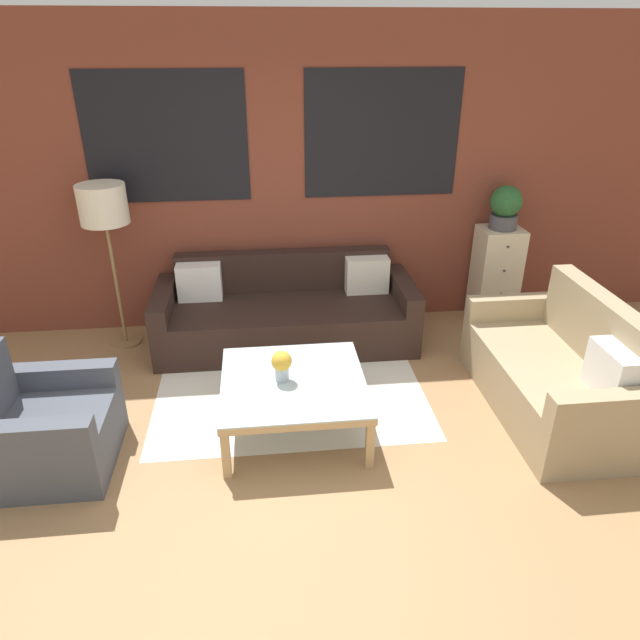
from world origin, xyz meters
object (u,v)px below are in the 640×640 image
(floor_lamp, at_px, (104,210))
(drawer_cabinet, at_px, (495,275))
(flower_vase, at_px, (282,364))
(couch_dark, at_px, (286,314))
(armchair_corner, at_px, (43,429))
(potted_plant, at_px, (505,207))
(coffee_table, at_px, (293,386))
(settee_vintage, at_px, (557,374))

(floor_lamp, xyz_separation_m, drawer_cabinet, (3.59, 0.11, -0.80))
(drawer_cabinet, relative_size, flower_vase, 4.20)
(couch_dark, relative_size, armchair_corner, 2.78)
(couch_dark, bearing_deg, floor_lamp, 175.42)
(drawer_cabinet, bearing_deg, couch_dark, -173.65)
(drawer_cabinet, distance_m, potted_plant, 0.69)
(coffee_table, distance_m, floor_lamp, 2.28)
(floor_lamp, xyz_separation_m, flower_vase, (1.41, -1.47, -0.73))
(couch_dark, distance_m, armchair_corner, 2.29)
(armchair_corner, relative_size, floor_lamp, 0.56)
(coffee_table, relative_size, drawer_cabinet, 1.06)
(settee_vintage, relative_size, coffee_table, 1.59)
(coffee_table, relative_size, flower_vase, 4.46)
(settee_vintage, xyz_separation_m, coffee_table, (-1.99, -0.02, 0.05))
(coffee_table, xyz_separation_m, potted_plant, (2.10, 1.58, 0.81))
(settee_vintage, height_order, drawer_cabinet, drawer_cabinet)
(drawer_cabinet, bearing_deg, potted_plant, 90.00)
(armchair_corner, bearing_deg, potted_plant, 25.39)
(potted_plant, height_order, flower_vase, potted_plant)
(settee_vintage, height_order, armchair_corner, settee_vintage)
(floor_lamp, height_order, potted_plant, floor_lamp)
(settee_vintage, xyz_separation_m, flower_vase, (-2.07, -0.02, 0.23))
(settee_vintage, distance_m, coffee_table, 1.99)
(couch_dark, relative_size, coffee_table, 2.30)
(settee_vintage, xyz_separation_m, floor_lamp, (-3.47, 1.45, 0.97))
(coffee_table, bearing_deg, armchair_corner, -173.05)
(flower_vase, bearing_deg, armchair_corner, -172.42)
(settee_vintage, relative_size, flower_vase, 7.08)
(couch_dark, bearing_deg, potted_plant, 6.35)
(armchair_corner, xyz_separation_m, floor_lamp, (0.18, 1.68, 1.00))
(armchair_corner, height_order, flower_vase, armchair_corner)
(floor_lamp, distance_m, flower_vase, 2.16)
(couch_dark, relative_size, potted_plant, 5.75)
(couch_dark, height_order, drawer_cabinet, drawer_cabinet)
(armchair_corner, relative_size, potted_plant, 2.07)
(couch_dark, bearing_deg, drawer_cabinet, 6.35)
(potted_plant, bearing_deg, floor_lamp, -178.23)
(settee_vintage, xyz_separation_m, drawer_cabinet, (0.11, 1.56, 0.17))
(floor_lamp, distance_m, drawer_cabinet, 3.68)
(settee_vintage, xyz_separation_m, potted_plant, (0.11, 1.56, 0.86))
(coffee_table, height_order, flower_vase, flower_vase)
(couch_dark, height_order, floor_lamp, floor_lamp)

